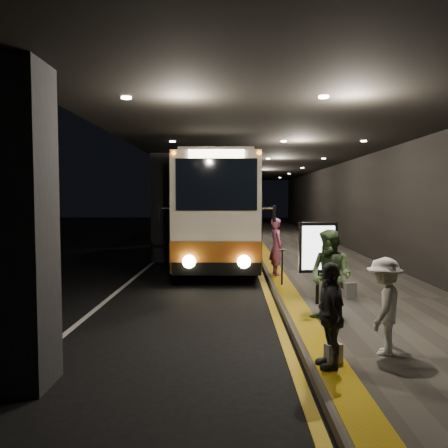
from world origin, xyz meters
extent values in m
plane|color=black|center=(0.00, 0.00, 0.00)|extent=(90.00, 90.00, 0.00)
cube|color=silver|center=(-1.80, 5.00, 0.01)|extent=(0.12, 50.00, 0.01)
cube|color=gold|center=(2.35, 5.00, 0.01)|extent=(0.18, 50.00, 0.01)
cube|color=#514C44|center=(4.75, 5.00, 0.07)|extent=(4.50, 50.00, 0.15)
cube|color=gold|center=(2.85, 5.00, 0.16)|extent=(0.50, 50.00, 0.01)
cube|color=black|center=(7.00, 5.00, 3.00)|extent=(0.10, 50.00, 6.00)
cube|color=black|center=(-1.50, -8.00, 2.20)|extent=(0.80, 0.80, 4.40)
cube|color=black|center=(-1.50, 4.00, 2.20)|extent=(0.80, 0.80, 4.40)
cube|color=black|center=(-1.50, 16.00, 2.20)|extent=(0.80, 0.80, 4.40)
cube|color=black|center=(2.50, 5.00, 4.60)|extent=(9.00, 50.00, 0.40)
cube|color=beige|center=(0.94, 4.83, 2.20)|extent=(2.67, 12.57, 3.56)
cube|color=#8E6514|center=(0.94, 4.83, 0.89)|extent=(2.69, 12.59, 0.94)
cube|color=black|center=(0.94, -1.48, 2.98)|extent=(2.30, 0.07, 1.47)
cube|color=black|center=(0.94, -1.40, 0.58)|extent=(2.57, 0.26, 0.37)
cylinder|color=black|center=(-0.25, 0.85, 0.52)|extent=(0.29, 1.05, 1.05)
cylinder|color=black|center=(2.13, 0.85, 0.52)|extent=(0.29, 1.05, 1.05)
cylinder|color=black|center=(-0.25, 9.02, 0.52)|extent=(0.29, 1.05, 1.05)
cylinder|color=black|center=(2.13, 9.02, 0.52)|extent=(0.29, 1.05, 1.05)
sphere|color=#FFEAA5|center=(0.16, -1.49, 0.79)|extent=(0.38, 0.38, 0.38)
sphere|color=#FFEAA5|center=(1.73, -1.49, 0.79)|extent=(0.38, 0.38, 0.38)
cube|color=#FFF2BF|center=(0.94, -1.49, 3.85)|extent=(1.57, 0.06, 0.23)
cube|color=beige|center=(0.82, 19.56, 2.24)|extent=(3.46, 12.95, 3.63)
cube|color=#8E6514|center=(0.82, 19.56, 0.91)|extent=(3.48, 12.97, 0.96)
cube|color=black|center=(0.82, 13.12, 3.04)|extent=(2.35, 0.21, 1.49)
cube|color=black|center=(0.82, 13.20, 0.59)|extent=(2.63, 0.41, 0.37)
cylinder|color=black|center=(-0.40, 15.50, 0.53)|extent=(0.30, 1.07, 1.07)
cylinder|color=black|center=(2.03, 15.50, 0.53)|extent=(0.30, 1.07, 1.07)
cylinder|color=black|center=(-0.40, 23.83, 0.53)|extent=(0.30, 1.07, 1.07)
cylinder|color=black|center=(2.03, 23.83, 0.53)|extent=(0.30, 1.07, 1.07)
imported|color=#C05989|center=(2.80, -0.03, 1.06)|extent=(0.56, 0.74, 1.82)
imported|color=#456236|center=(3.32, -5.35, 1.07)|extent=(1.02, 1.02, 1.83)
imported|color=white|center=(3.78, -7.06, 0.91)|extent=(0.87, 1.08, 1.52)
imported|color=#444347|center=(2.80, -7.63, 0.92)|extent=(0.55, 0.94, 1.53)
cube|color=black|center=(4.29, -3.21, 0.34)|extent=(0.34, 0.23, 0.38)
cube|color=#BAB2AE|center=(2.88, -7.52, 0.30)|extent=(0.28, 0.22, 0.31)
cylinder|color=black|center=(3.36, -3.84, 0.52)|extent=(0.08, 0.08, 0.74)
cube|color=black|center=(3.36, -3.84, 1.46)|extent=(0.90, 0.20, 1.16)
cube|color=white|center=(3.36, -3.90, 1.46)|extent=(0.75, 0.11, 1.00)
cylinder|color=black|center=(2.79, -1.65, 0.65)|extent=(0.05, 0.05, 1.00)
camera|label=1|loc=(1.39, -13.84, 2.59)|focal=35.00mm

